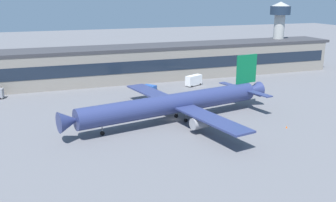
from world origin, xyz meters
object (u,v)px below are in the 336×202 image
object	(u,v)px
airliner	(176,103)
traffic_cone_0	(287,127)
catering_truck	(194,80)
control_tower	(279,27)
pushback_tractor	(150,87)

from	to	relation	value
airliner	traffic_cone_0	size ratio (longest dim) A/B	106.58
catering_truck	traffic_cone_0	xyz separation A→B (m)	(3.74, -54.45, -1.99)
catering_truck	traffic_cone_0	size ratio (longest dim) A/B	12.51
airliner	traffic_cone_0	distance (m)	30.98
airliner	control_tower	distance (m)	97.74
airliner	control_tower	bearing A→B (deg)	38.48
airliner	control_tower	world-z (taller)	control_tower
pushback_tractor	traffic_cone_0	distance (m)	58.40
pushback_tractor	traffic_cone_0	xyz separation A→B (m)	(22.19, -54.02, -0.74)
control_tower	pushback_tractor	xyz separation A→B (m)	(-71.67, -21.91, -18.63)
catering_truck	airliner	bearing A→B (deg)	-120.15
control_tower	pushback_tractor	distance (m)	77.22
airliner	traffic_cone_0	bearing A→B (deg)	-31.06
control_tower	catering_truck	world-z (taller)	control_tower
airliner	pushback_tractor	bearing A→B (deg)	84.02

